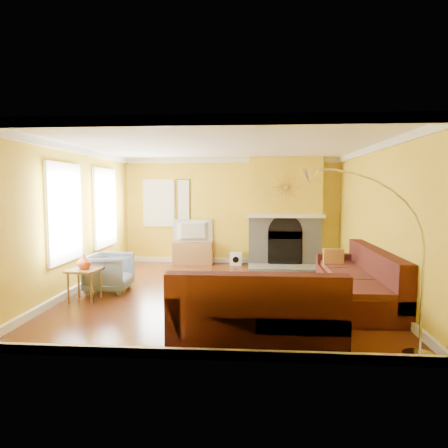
# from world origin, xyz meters

# --- Properties ---
(floor) EXTENTS (5.50, 6.00, 0.02)m
(floor) POSITION_xyz_m (0.00, 0.00, -0.01)
(floor) COLOR #602B14
(floor) RESTS_ON ground
(ceiling) EXTENTS (5.50, 6.00, 0.02)m
(ceiling) POSITION_xyz_m (0.00, 0.00, 2.71)
(ceiling) COLOR white
(ceiling) RESTS_ON ground
(wall_back) EXTENTS (5.50, 0.02, 2.70)m
(wall_back) POSITION_xyz_m (0.00, 3.01, 1.35)
(wall_back) COLOR gold
(wall_back) RESTS_ON ground
(wall_front) EXTENTS (5.50, 0.02, 2.70)m
(wall_front) POSITION_xyz_m (0.00, -3.01, 1.35)
(wall_front) COLOR gold
(wall_front) RESTS_ON ground
(wall_left) EXTENTS (0.02, 6.00, 2.70)m
(wall_left) POSITION_xyz_m (-2.76, 0.00, 1.35)
(wall_left) COLOR gold
(wall_left) RESTS_ON ground
(wall_right) EXTENTS (0.02, 6.00, 2.70)m
(wall_right) POSITION_xyz_m (2.76, 0.00, 1.35)
(wall_right) COLOR gold
(wall_right) RESTS_ON ground
(baseboard) EXTENTS (5.50, 6.00, 0.12)m
(baseboard) POSITION_xyz_m (0.00, 0.00, 0.06)
(baseboard) COLOR white
(baseboard) RESTS_ON floor
(crown_molding) EXTENTS (5.50, 6.00, 0.12)m
(crown_molding) POSITION_xyz_m (0.00, 0.00, 2.64)
(crown_molding) COLOR white
(crown_molding) RESTS_ON ceiling
(window_left_near) EXTENTS (0.06, 1.22, 1.72)m
(window_left_near) POSITION_xyz_m (-2.72, 1.30, 1.50)
(window_left_near) COLOR white
(window_left_near) RESTS_ON wall_left
(window_left_far) EXTENTS (0.06, 1.22, 1.72)m
(window_left_far) POSITION_xyz_m (-2.72, -0.60, 1.50)
(window_left_far) COLOR white
(window_left_far) RESTS_ON wall_left
(window_back) EXTENTS (0.82, 0.06, 1.22)m
(window_back) POSITION_xyz_m (-1.90, 2.96, 1.55)
(window_back) COLOR white
(window_back) RESTS_ON wall_back
(wall_art) EXTENTS (0.34, 0.04, 1.14)m
(wall_art) POSITION_xyz_m (-1.25, 2.97, 1.60)
(wall_art) COLOR white
(wall_art) RESTS_ON wall_back
(fireplace) EXTENTS (1.80, 0.40, 2.70)m
(fireplace) POSITION_xyz_m (1.35, 2.80, 1.35)
(fireplace) COLOR gray
(fireplace) RESTS_ON floor
(mantel) EXTENTS (1.92, 0.22, 0.08)m
(mantel) POSITION_xyz_m (1.35, 2.56, 1.25)
(mantel) COLOR white
(mantel) RESTS_ON fireplace
(hearth) EXTENTS (1.80, 0.70, 0.06)m
(hearth) POSITION_xyz_m (1.35, 2.25, 0.03)
(hearth) COLOR gray
(hearth) RESTS_ON floor
(sunburst) EXTENTS (0.70, 0.04, 0.70)m
(sunburst) POSITION_xyz_m (1.35, 2.57, 1.95)
(sunburst) COLOR olive
(sunburst) RESTS_ON fireplace
(rug) EXTENTS (2.40, 1.80, 0.02)m
(rug) POSITION_xyz_m (0.41, -0.47, 0.01)
(rug) COLOR beige
(rug) RESTS_ON floor
(sectional_sofa) EXTENTS (3.25, 3.62, 0.90)m
(sectional_sofa) POSITION_xyz_m (1.13, -0.89, 0.45)
(sectional_sofa) COLOR #471916
(sectional_sofa) RESTS_ON floor
(coffee_table) EXTENTS (1.03, 1.03, 0.40)m
(coffee_table) POSITION_xyz_m (0.10, -0.59, 0.20)
(coffee_table) COLOR white
(coffee_table) RESTS_ON floor
(media_console) EXTENTS (1.00, 0.45, 0.55)m
(media_console) POSITION_xyz_m (-0.97, 2.74, 0.28)
(media_console) COLOR olive
(media_console) RESTS_ON floor
(tv) EXTENTS (1.03, 0.37, 0.59)m
(tv) POSITION_xyz_m (-0.97, 2.74, 0.84)
(tv) COLOR black
(tv) RESTS_ON media_console
(subwoofer) EXTENTS (0.30, 0.30, 0.30)m
(subwoofer) POSITION_xyz_m (0.13, 2.72, 0.15)
(subwoofer) COLOR white
(subwoofer) RESTS_ON floor
(armchair) EXTENTS (0.78, 0.76, 0.71)m
(armchair) POSITION_xyz_m (-2.12, -0.10, 0.35)
(armchair) COLOR slate
(armchair) RESTS_ON floor
(side_table) EXTENTS (0.55, 0.55, 0.55)m
(side_table) POSITION_xyz_m (-2.31, -0.76, 0.28)
(side_table) COLOR olive
(side_table) RESTS_ON floor
(vase) EXTENTS (0.28, 0.28, 0.25)m
(vase) POSITION_xyz_m (-2.31, -0.76, 0.67)
(vase) COLOR #D8591E
(vase) RESTS_ON side_table
(book) EXTENTS (0.30, 0.33, 0.03)m
(book) POSITION_xyz_m (-0.05, -0.49, 0.41)
(book) COLOR white
(book) RESTS_ON coffee_table
(arc_lamp) EXTENTS (1.35, 0.36, 2.12)m
(arc_lamp) POSITION_xyz_m (1.86, -2.80, 1.06)
(arc_lamp) COLOR silver
(arc_lamp) RESTS_ON floor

